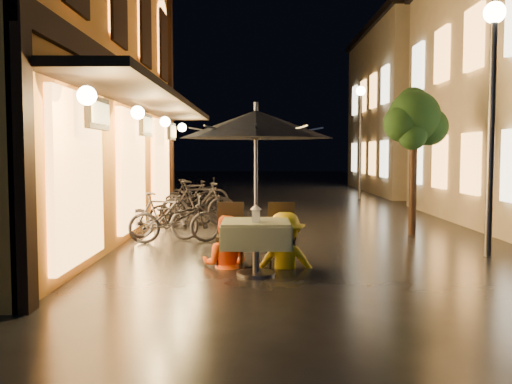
{
  "coord_description": "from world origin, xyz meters",
  "views": [
    {
      "loc": [
        -0.92,
        -7.54,
        1.76
      ],
      "look_at": [
        -0.92,
        1.14,
        1.15
      ],
      "focal_mm": 40.0,
      "sensor_mm": 36.0,
      "label": 1
    }
  ],
  "objects_px": {
    "cafe_table": "(256,234)",
    "person_orange": "(225,217)",
    "person_yellow": "(285,214)",
    "table_lantern": "(256,212)",
    "bicycle_0": "(175,219)",
    "streetlamp_near": "(493,82)",
    "patio_umbrella": "(256,125)"
  },
  "relations": [
    {
      "from": "cafe_table",
      "to": "person_yellow",
      "type": "distance_m",
      "value": 0.75
    },
    {
      "from": "table_lantern",
      "to": "streetlamp_near",
      "type": "bearing_deg",
      "value": 22.53
    },
    {
      "from": "patio_umbrella",
      "to": "table_lantern",
      "type": "relative_size",
      "value": 9.84
    },
    {
      "from": "cafe_table",
      "to": "bicycle_0",
      "type": "relative_size",
      "value": 0.56
    },
    {
      "from": "table_lantern",
      "to": "patio_umbrella",
      "type": "bearing_deg",
      "value": 90.0
    },
    {
      "from": "patio_umbrella",
      "to": "bicycle_0",
      "type": "relative_size",
      "value": 1.38
    },
    {
      "from": "cafe_table",
      "to": "bicycle_0",
      "type": "bearing_deg",
      "value": 118.51
    },
    {
      "from": "person_yellow",
      "to": "bicycle_0",
      "type": "xyz_separation_m",
      "value": [
        -2.01,
        2.34,
        -0.35
      ]
    },
    {
      "from": "person_yellow",
      "to": "person_orange",
      "type": "bearing_deg",
      "value": -1.12
    },
    {
      "from": "streetlamp_near",
      "to": "table_lantern",
      "type": "xyz_separation_m",
      "value": [
        -3.92,
        -1.63,
        -2.0
      ]
    },
    {
      "from": "patio_umbrella",
      "to": "person_yellow",
      "type": "xyz_separation_m",
      "value": [
        0.44,
        0.55,
        -1.32
      ]
    },
    {
      "from": "table_lantern",
      "to": "person_orange",
      "type": "distance_m",
      "value": 0.91
    },
    {
      "from": "cafe_table",
      "to": "person_yellow",
      "type": "relative_size",
      "value": 0.6
    },
    {
      "from": "streetlamp_near",
      "to": "person_orange",
      "type": "distance_m",
      "value": 4.97
    },
    {
      "from": "person_orange",
      "to": "streetlamp_near",
      "type": "bearing_deg",
      "value": -159.16
    },
    {
      "from": "bicycle_0",
      "to": "streetlamp_near",
      "type": "bearing_deg",
      "value": -115.34
    },
    {
      "from": "person_orange",
      "to": "table_lantern",
      "type": "bearing_deg",
      "value": 131.3
    },
    {
      "from": "bicycle_0",
      "to": "table_lantern",
      "type": "bearing_deg",
      "value": -163.6
    },
    {
      "from": "person_orange",
      "to": "bicycle_0",
      "type": "bearing_deg",
      "value": -54.64
    },
    {
      "from": "cafe_table",
      "to": "person_yellow",
      "type": "bearing_deg",
      "value": 51.29
    },
    {
      "from": "patio_umbrella",
      "to": "table_lantern",
      "type": "distance_m",
      "value": 1.24
    },
    {
      "from": "table_lantern",
      "to": "bicycle_0",
      "type": "height_order",
      "value": "table_lantern"
    },
    {
      "from": "streetlamp_near",
      "to": "person_yellow",
      "type": "height_order",
      "value": "streetlamp_near"
    },
    {
      "from": "cafe_table",
      "to": "person_orange",
      "type": "xyz_separation_m",
      "value": [
        -0.47,
        0.6,
        0.18
      ]
    },
    {
      "from": "patio_umbrella",
      "to": "bicycle_0",
      "type": "distance_m",
      "value": 3.69
    },
    {
      "from": "table_lantern",
      "to": "bicycle_0",
      "type": "relative_size",
      "value": 0.14
    },
    {
      "from": "person_orange",
      "to": "patio_umbrella",
      "type": "bearing_deg",
      "value": 137.87
    },
    {
      "from": "cafe_table",
      "to": "patio_umbrella",
      "type": "relative_size",
      "value": 0.4
    },
    {
      "from": "person_orange",
      "to": "person_yellow",
      "type": "height_order",
      "value": "person_yellow"
    },
    {
      "from": "streetlamp_near",
      "to": "bicycle_0",
      "type": "relative_size",
      "value": 2.37
    },
    {
      "from": "cafe_table",
      "to": "table_lantern",
      "type": "relative_size",
      "value": 3.96
    },
    {
      "from": "patio_umbrella",
      "to": "person_orange",
      "type": "distance_m",
      "value": 1.57
    }
  ]
}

